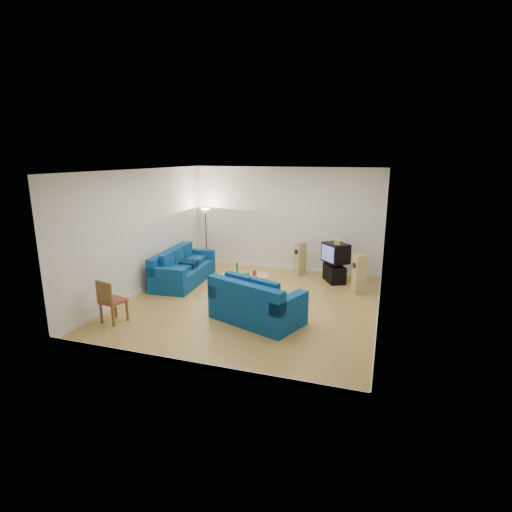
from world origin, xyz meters
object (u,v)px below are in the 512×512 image
(coffee_table, at_px, (245,277))
(television, at_px, (336,253))
(sofa_loveseat, at_px, (255,306))
(tv_stand, at_px, (334,273))
(sofa_three_seat, at_px, (182,271))

(coffee_table, bearing_deg, television, 37.00)
(sofa_loveseat, height_order, tv_stand, sofa_loveseat)
(tv_stand, height_order, television, television)
(sofa_three_seat, height_order, coffee_table, sofa_three_seat)
(sofa_three_seat, height_order, tv_stand, sofa_three_seat)
(television, bearing_deg, tv_stand, 177.96)
(sofa_three_seat, relative_size, television, 2.79)
(sofa_loveseat, relative_size, coffee_table, 1.61)
(sofa_loveseat, bearing_deg, television, 90.44)
(television, bearing_deg, sofa_three_seat, -112.85)
(sofa_three_seat, xyz_separation_m, tv_stand, (4.13, 1.44, -0.10))
(sofa_loveseat, relative_size, television, 2.48)
(tv_stand, relative_size, television, 0.90)
(coffee_table, xyz_separation_m, television, (2.15, 1.62, 0.46))
(coffee_table, relative_size, tv_stand, 1.72)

